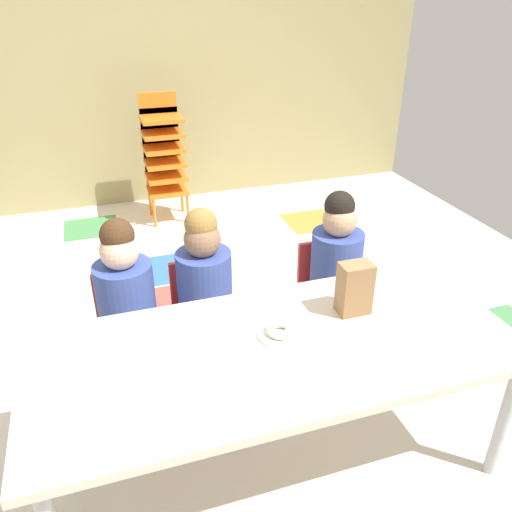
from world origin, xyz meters
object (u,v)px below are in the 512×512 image
craft_table (277,355)px  donut_powdered_on_plate (280,329)px  seated_child_far_right (336,260)px  kid_chair_orange_stack (163,152)px  paper_bag_brown (355,288)px  paper_plate_near_edge (280,334)px  seated_child_near_camera (125,294)px  seated_child_middle_seat (204,281)px

craft_table → donut_powdered_on_plate: (0.03, 0.06, 0.07)m
seated_child_far_right → kid_chair_orange_stack: size_ratio=0.88×
seated_child_far_right → paper_bag_brown: 0.56m
seated_child_far_right → paper_plate_near_edge: size_ratio=5.10×
kid_chair_orange_stack → paper_bag_brown: (0.36, -2.61, 0.14)m
paper_plate_near_edge → donut_powdered_on_plate: donut_powdered_on_plate is taller
kid_chair_orange_stack → paper_plate_near_edge: (0.03, -2.66, 0.03)m
seated_child_near_camera → kid_chair_orange_stack: kid_chair_orange_stack is taller
paper_plate_near_edge → donut_powdered_on_plate: (0.00, 0.00, 0.02)m
craft_table → kid_chair_orange_stack: kid_chair_orange_stack is taller
donut_powdered_on_plate → paper_bag_brown: bearing=9.6°
craft_table → donut_powdered_on_plate: size_ratio=16.22×
craft_table → seated_child_far_right: (0.55, 0.62, -0.00)m
seated_child_near_camera → paper_plate_near_edge: bearing=-46.6°
seated_child_middle_seat → seated_child_far_right: bearing=0.0°
seated_child_far_right → paper_bag_brown: bearing=-109.1°
seated_child_middle_seat → seated_child_far_right: same height
seated_child_near_camera → paper_bag_brown: (0.87, -0.51, 0.16)m
paper_bag_brown → donut_powdered_on_plate: bearing=-170.4°
donut_powdered_on_plate → kid_chair_orange_stack: bearing=90.5°
seated_child_far_right → donut_powdered_on_plate: bearing=-132.2°
paper_bag_brown → donut_powdered_on_plate: 0.35m
kid_chair_orange_stack → paper_plate_near_edge: bearing=-89.5°
seated_child_far_right → paper_bag_brown: (-0.18, -0.51, 0.16)m
craft_table → paper_bag_brown: 0.42m
craft_table → seated_child_middle_seat: seated_child_middle_seat is taller
kid_chair_orange_stack → craft_table: bearing=-90.2°
seated_child_near_camera → donut_powdered_on_plate: 0.78m
seated_child_far_right → donut_powdered_on_plate: size_ratio=8.16×
kid_chair_orange_stack → donut_powdered_on_plate: size_ratio=9.25×
kid_chair_orange_stack → paper_plate_near_edge: size_ratio=5.78×
kid_chair_orange_stack → paper_plate_near_edge: 2.66m
craft_table → seated_child_middle_seat: bearing=102.4°
paper_bag_brown → craft_table: bearing=-163.0°
seated_child_middle_seat → paper_plate_near_edge: bearing=-73.3°
paper_bag_brown → paper_plate_near_edge: 0.36m
seated_child_near_camera → kid_chair_orange_stack: (0.51, 2.10, 0.02)m
seated_child_middle_seat → donut_powdered_on_plate: (0.17, -0.57, 0.08)m
paper_bag_brown → paper_plate_near_edge: bearing=-170.4°
donut_powdered_on_plate → paper_plate_near_edge: bearing=0.0°
paper_bag_brown → seated_child_middle_seat: bearing=135.0°
paper_plate_near_edge → paper_bag_brown: bearing=9.6°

